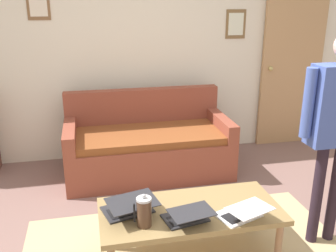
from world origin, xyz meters
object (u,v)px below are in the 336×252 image
object	(u,v)px
interior_door	(292,67)
couch	(148,146)
laptop_center	(187,216)
laptop_right	(129,207)
french_press	(144,212)
coffee_table	(190,214)
laptop_left	(242,213)

from	to	relation	value
interior_door	couch	size ratio (longest dim) A/B	1.16
couch	laptop_center	world-z (taller)	couch
laptop_right	french_press	size ratio (longest dim) A/B	1.75
interior_door	coffee_table	size ratio (longest dim) A/B	1.57
laptop_left	interior_door	bearing A→B (deg)	-125.11
couch	french_press	bearing A→B (deg)	79.97
laptop_left	laptop_center	xyz separation A→B (m)	(0.38, -0.04, -0.00)
coffee_table	french_press	xyz separation A→B (m)	(0.36, 0.14, 0.15)
french_press	laptop_center	bearing A→B (deg)	177.51
couch	coffee_table	distance (m)	1.56
interior_door	coffee_table	world-z (taller)	interior_door
laptop_right	couch	bearing A→B (deg)	-104.01
interior_door	french_press	bearing A→B (deg)	44.37
laptop_left	laptop_center	distance (m)	0.38
couch	laptop_right	bearing A→B (deg)	75.99
interior_door	couch	distance (m)	2.16
interior_door	laptop_right	distance (m)	3.17
couch	coffee_table	world-z (taller)	couch
laptop_center	french_press	bearing A→B (deg)	-2.49
coffee_table	laptop_left	xyz separation A→B (m)	(-0.31, 0.19, 0.09)
laptop_left	laptop_right	world-z (taller)	laptop_right
couch	interior_door	bearing A→B (deg)	-165.09
interior_door	laptop_right	bearing A→B (deg)	41.03
interior_door	french_press	distance (m)	3.22
laptop_center	french_press	distance (m)	0.30
couch	coffee_table	xyz separation A→B (m)	(-0.06, 1.56, 0.07)
interior_door	laptop_center	size ratio (longest dim) A/B	5.95
coffee_table	couch	bearing A→B (deg)	-87.91
laptop_right	french_press	world-z (taller)	french_press
couch	laptop_right	xyz separation A→B (m)	(0.38, 1.52, 0.16)
couch	laptop_center	bearing A→B (deg)	89.77
interior_door	couch	xyz separation A→B (m)	(1.97, 0.52, -0.72)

